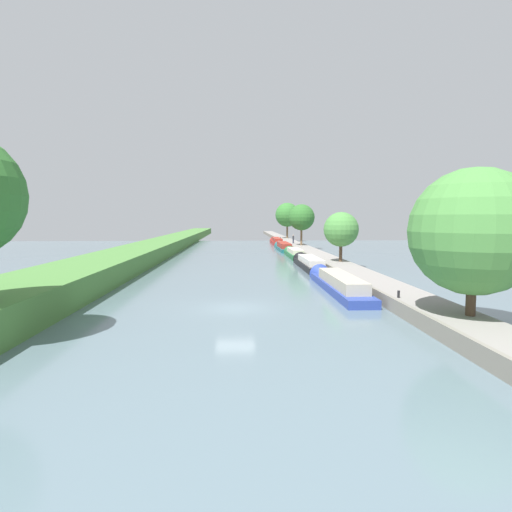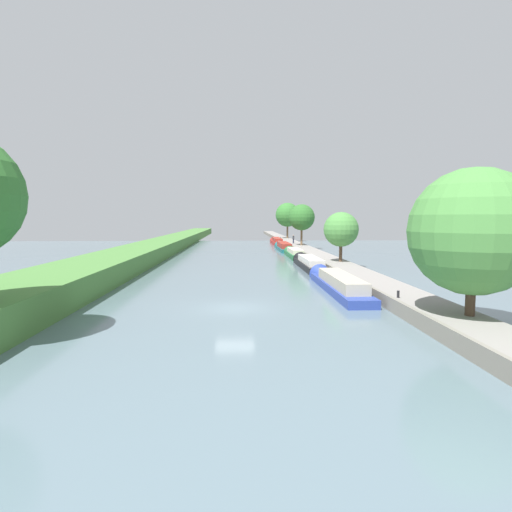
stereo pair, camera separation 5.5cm
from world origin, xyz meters
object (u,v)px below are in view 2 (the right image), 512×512
mooring_bollard_near (398,294)px  mooring_bollard_far (281,238)px  narrowboat_green (294,253)px  narrowboat_teal (283,247)px  narrowboat_black (308,263)px  narrowboat_blue (337,283)px  narrowboat_red (276,242)px  person_walking (293,239)px

mooring_bollard_near → mooring_bollard_far: 72.38m
narrowboat_green → narrowboat_teal: (-0.14, 13.74, 0.02)m
narrowboat_black → narrowboat_green: (0.06, 13.27, -0.00)m
narrowboat_blue → narrowboat_black: narrowboat_blue is taller
narrowboat_blue → narrowboat_red: 57.72m
narrowboat_black → person_walking: 32.84m
narrowboat_black → narrowboat_red: 42.47m
mooring_bollard_near → narrowboat_green: bearing=92.7°
mooring_bollard_far → narrowboat_red: bearing=-103.4°
mooring_bollard_far → person_walking: bearing=-87.4°
narrowboat_red → mooring_bollard_near: narrowboat_red is taller
narrowboat_black → narrowboat_red: bearing=89.9°
narrowboat_blue → narrowboat_teal: 42.26m
narrowboat_red → person_walking: (2.42, -9.75, 1.09)m
narrowboat_black → mooring_bollard_far: 49.42m
narrowboat_teal → mooring_bollard_far: size_ratio=31.70×
narrowboat_blue → person_walking: person_walking is taller
narrowboat_blue → mooring_bollard_near: bearing=-75.4°
narrowboat_teal → mooring_bollard_near: 50.04m
narrowboat_red → mooring_bollard_near: bearing=-88.6°
narrowboat_green → narrowboat_red: (0.03, 29.20, 0.08)m
narrowboat_blue → narrowboat_green: (0.33, 28.52, -0.03)m
narrowboat_black → mooring_bollard_near: narrowboat_black is taller
narrowboat_black → mooring_bollard_far: bearing=88.0°
narrowboat_blue → mooring_bollard_near: size_ratio=32.50×
narrowboat_blue → narrowboat_teal: bearing=89.7°
narrowboat_red → mooring_bollard_far: size_ratio=34.43×
narrowboat_blue → narrowboat_green: narrowboat_blue is taller
narrowboat_green → mooring_bollard_far: (1.69, 36.12, 0.52)m
narrowboat_green → mooring_bollard_near: size_ratio=25.14×
narrowboat_green → narrowboat_teal: size_ratio=0.79×
narrowboat_teal → mooring_bollard_far: narrowboat_teal is taller
narrowboat_teal → person_walking: (2.59, 5.71, 1.15)m
narrowboat_teal → narrowboat_red: bearing=89.4°
narrowboat_black → person_walking: size_ratio=7.95×
person_walking → mooring_bollard_near: (-0.77, -55.71, -0.65)m
narrowboat_blue → person_walking: (2.78, 47.97, 1.14)m
narrowboat_blue → mooring_bollard_near: (2.01, -7.74, 0.49)m
person_walking → mooring_bollard_far: (-0.77, 16.67, -0.65)m
narrowboat_black → person_walking: person_walking is taller
person_walking → mooring_bollard_near: size_ratio=3.69×
narrowboat_green → narrowboat_teal: bearing=90.6°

